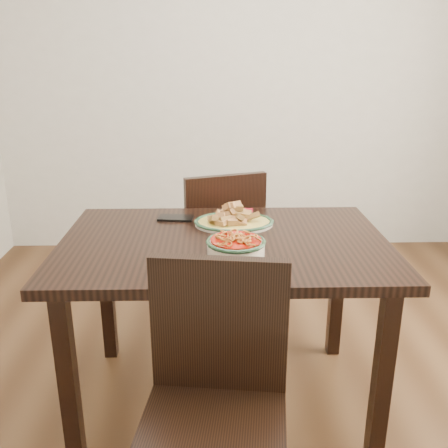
{
  "coord_description": "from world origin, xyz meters",
  "views": [
    {
      "loc": [
        -0.16,
        -1.99,
        1.45
      ],
      "look_at": [
        -0.12,
        -0.12,
        0.81
      ],
      "focal_mm": 40.0,
      "sensor_mm": 36.0,
      "label": 1
    }
  ],
  "objects_px": {
    "chair_far": "(219,242)",
    "noodle_bowl": "(236,245)",
    "smartphone": "(176,218)",
    "dining_table": "(224,261)",
    "chair_near": "(215,394)",
    "fish_plate": "(234,215)"
  },
  "relations": [
    {
      "from": "chair_far",
      "to": "chair_near",
      "type": "xyz_separation_m",
      "value": [
        -0.03,
        -1.25,
        0.0
      ]
    },
    {
      "from": "chair_far",
      "to": "chair_near",
      "type": "relative_size",
      "value": 1.0
    },
    {
      "from": "noodle_bowl",
      "to": "chair_near",
      "type": "bearing_deg",
      "value": -99.98
    },
    {
      "from": "chair_far",
      "to": "noodle_bowl",
      "type": "distance_m",
      "value": 0.85
    },
    {
      "from": "chair_far",
      "to": "smartphone",
      "type": "height_order",
      "value": "chair_far"
    },
    {
      "from": "fish_plate",
      "to": "noodle_bowl",
      "type": "distance_m",
      "value": 0.35
    },
    {
      "from": "chair_far",
      "to": "smartphone",
      "type": "relative_size",
      "value": 5.77
    },
    {
      "from": "dining_table",
      "to": "noodle_bowl",
      "type": "bearing_deg",
      "value": -76.91
    },
    {
      "from": "dining_table",
      "to": "chair_near",
      "type": "xyz_separation_m",
      "value": [
        -0.04,
        -0.62,
        -0.16
      ]
    },
    {
      "from": "noodle_bowl",
      "to": "fish_plate",
      "type": "bearing_deg",
      "value": 88.74
    },
    {
      "from": "chair_far",
      "to": "noodle_bowl",
      "type": "xyz_separation_m",
      "value": [
        0.05,
        -0.79,
        0.29
      ]
    },
    {
      "from": "chair_far",
      "to": "chair_near",
      "type": "height_order",
      "value": "same"
    },
    {
      "from": "chair_near",
      "to": "smartphone",
      "type": "xyz_separation_m",
      "value": [
        -0.17,
        0.89,
        0.26
      ]
    },
    {
      "from": "dining_table",
      "to": "fish_plate",
      "type": "xyz_separation_m",
      "value": [
        0.05,
        0.18,
        0.13
      ]
    },
    {
      "from": "dining_table",
      "to": "chair_near",
      "type": "distance_m",
      "value": 0.65
    },
    {
      "from": "fish_plate",
      "to": "chair_far",
      "type": "bearing_deg",
      "value": 97.57
    },
    {
      "from": "fish_plate",
      "to": "noodle_bowl",
      "type": "relative_size",
      "value": 1.53
    },
    {
      "from": "dining_table",
      "to": "fish_plate",
      "type": "distance_m",
      "value": 0.23
    },
    {
      "from": "chair_near",
      "to": "fish_plate",
      "type": "height_order",
      "value": "chair_near"
    },
    {
      "from": "chair_far",
      "to": "chair_near",
      "type": "distance_m",
      "value": 1.25
    },
    {
      "from": "dining_table",
      "to": "smartphone",
      "type": "distance_m",
      "value": 0.35
    },
    {
      "from": "dining_table",
      "to": "chair_near",
      "type": "relative_size",
      "value": 1.46
    }
  ]
}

